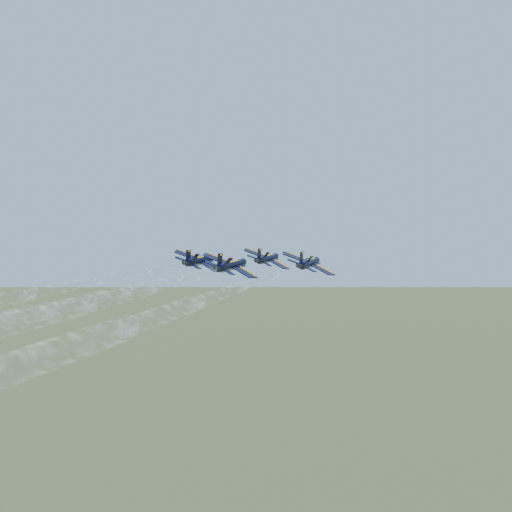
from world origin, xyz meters
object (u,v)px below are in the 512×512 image
at_px(jet_right, 309,263).
at_px(jet_slot, 232,265).
at_px(jet_left, 200,260).
at_px(jet_lead, 268,258).

xyz_separation_m(jet_right, jet_slot, (-11.42, -11.39, 0.00)).
relative_size(jet_right, jet_slot, 1.00).
bearing_deg(jet_left, jet_slot, -42.17).
xyz_separation_m(jet_lead, jet_right, (13.16, -10.41, 0.00)).
height_order(jet_left, jet_slot, same).
relative_size(jet_lead, jet_right, 1.00).
bearing_deg(jet_right, jet_left, -179.42).
height_order(jet_left, jet_right, same).
relative_size(jet_left, jet_slot, 1.00).
distance_m(jet_lead, jet_left, 16.06).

